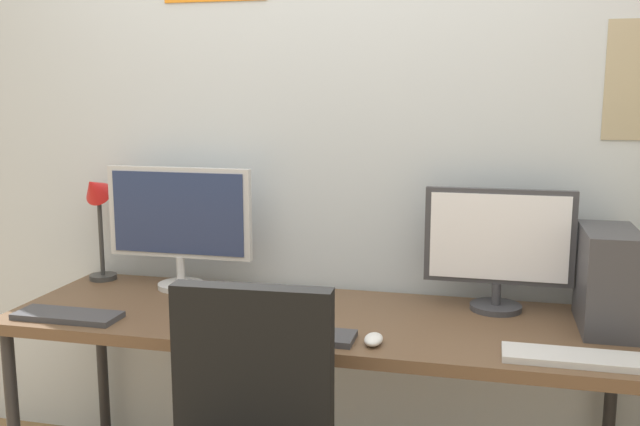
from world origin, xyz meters
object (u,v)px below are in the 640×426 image
(keyboard_center, at_px, (299,335))
(mouse_right_side, at_px, (223,319))
(pc_tower, at_px, (608,279))
(desk_lamp, at_px, (96,207))
(mouse_left_side, at_px, (374,339))
(keyboard_left, at_px, (68,316))
(desk, at_px, (317,330))
(monitor_right, at_px, (498,244))
(monitor_left, at_px, (179,220))
(keyboard_right, at_px, (574,358))

(keyboard_center, height_order, mouse_right_side, mouse_right_side)
(pc_tower, bearing_deg, desk_lamp, 176.12)
(mouse_left_side, bearing_deg, desk_lamp, 159.00)
(keyboard_left, relative_size, mouse_left_side, 3.78)
(desk, distance_m, mouse_right_side, 0.33)
(monitor_right, relative_size, keyboard_center, 1.45)
(pc_tower, relative_size, mouse_right_side, 3.54)
(monitor_right, distance_m, keyboard_center, 0.78)
(keyboard_left, bearing_deg, keyboard_center, 0.00)
(monitor_left, bearing_deg, mouse_right_side, -49.18)
(monitor_left, distance_m, keyboard_right, 1.51)
(desk, bearing_deg, pc_tower, 6.04)
(desk_lamp, relative_size, mouse_right_side, 4.73)
(monitor_left, distance_m, pc_tower, 1.55)
(monitor_right, bearing_deg, keyboard_left, -162.64)
(monitor_right, bearing_deg, desk_lamp, 179.37)
(desk, height_order, monitor_right, monitor_right)
(desk_lamp, distance_m, keyboard_right, 1.86)
(desk, relative_size, mouse_left_side, 22.19)
(desk, bearing_deg, keyboard_left, -164.24)
(desk, xyz_separation_m, desk_lamp, (-0.97, 0.23, 0.36))
(keyboard_left, xyz_separation_m, keyboard_center, (0.82, 0.00, 0.00))
(pc_tower, relative_size, desk_lamp, 0.75)
(pc_tower, bearing_deg, monitor_left, 175.84)
(keyboard_center, height_order, mouse_left_side, mouse_left_side)
(pc_tower, bearing_deg, desk, -173.96)
(desk_lamp, relative_size, keyboard_right, 1.14)
(mouse_left_side, bearing_deg, monitor_left, 152.04)
(monitor_left, bearing_deg, desk_lamp, 177.30)
(keyboard_left, distance_m, keyboard_center, 0.82)
(pc_tower, bearing_deg, mouse_right_side, -168.16)
(keyboard_left, bearing_deg, mouse_left_side, -0.08)
(keyboard_right, bearing_deg, keyboard_center, 180.00)
(keyboard_center, xyz_separation_m, keyboard_right, (0.82, 0.00, 0.00))
(monitor_right, bearing_deg, pc_tower, -18.02)
(pc_tower, height_order, keyboard_center, pc_tower)
(desk_lamp, distance_m, mouse_right_side, 0.84)
(keyboard_center, bearing_deg, desk_lamp, 154.54)
(monitor_left, relative_size, pc_tower, 1.71)
(keyboard_center, height_order, keyboard_right, same)
(pc_tower, xyz_separation_m, keyboard_center, (-0.95, -0.33, -0.15))
(monitor_right, bearing_deg, keyboard_right, -64.06)
(desk, bearing_deg, keyboard_center, -90.00)
(monitor_left, bearing_deg, keyboard_right, -17.36)
(keyboard_left, bearing_deg, monitor_left, 64.06)
(keyboard_left, xyz_separation_m, mouse_left_side, (1.05, -0.00, 0.01))
(keyboard_center, bearing_deg, monitor_right, 36.40)
(pc_tower, xyz_separation_m, mouse_right_side, (-1.23, -0.26, -0.15))
(keyboard_center, bearing_deg, desk, 90.00)
(mouse_right_side, bearing_deg, mouse_left_side, -8.19)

